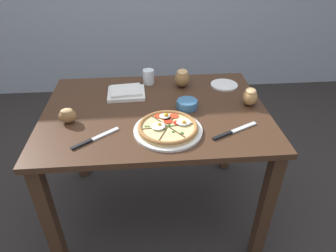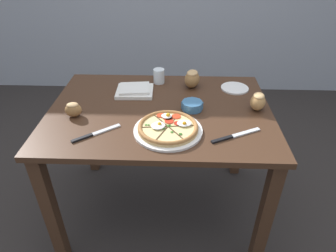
# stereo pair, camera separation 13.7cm
# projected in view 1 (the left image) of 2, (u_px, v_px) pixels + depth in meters

# --- Properties ---
(ground_plane) EXTENTS (12.00, 12.00, 0.00)m
(ground_plane) POSITION_uv_depth(u_px,v_px,m) (158.00, 207.00, 1.97)
(ground_plane) COLOR #2D2826
(dining_table) EXTENTS (1.15, 0.84, 0.75)m
(dining_table) POSITION_uv_depth(u_px,v_px,m) (156.00, 127.00, 1.62)
(dining_table) COLOR #422819
(dining_table) RESTS_ON ground_plane
(pizza) EXTENTS (0.32, 0.32, 0.05)m
(pizza) POSITION_uv_depth(u_px,v_px,m) (168.00, 128.00, 1.38)
(pizza) COLOR white
(pizza) RESTS_ON dining_table
(ramekin_bowl) EXTENTS (0.11, 0.11, 0.04)m
(ramekin_bowl) POSITION_uv_depth(u_px,v_px,m) (187.00, 104.00, 1.55)
(ramekin_bowl) COLOR teal
(ramekin_bowl) RESTS_ON dining_table
(napkin_folded) EXTENTS (0.21, 0.18, 0.04)m
(napkin_folded) POSITION_uv_depth(u_px,v_px,m) (126.00, 92.00, 1.68)
(napkin_folded) COLOR silver
(napkin_folded) RESTS_ON dining_table
(bread_piece_near) EXTENTS (0.11, 0.13, 0.10)m
(bread_piece_near) POSITION_uv_depth(u_px,v_px,m) (182.00, 78.00, 1.76)
(bread_piece_near) COLOR olive
(bread_piece_near) RESTS_ON dining_table
(bread_piece_mid) EXTENTS (0.10, 0.12, 0.09)m
(bread_piece_mid) POSITION_uv_depth(u_px,v_px,m) (250.00, 96.00, 1.58)
(bread_piece_mid) COLOR #B27F47
(bread_piece_mid) RESTS_ON dining_table
(bread_piece_far) EXTENTS (0.09, 0.07, 0.07)m
(bread_piece_far) POSITION_uv_depth(u_px,v_px,m) (67.00, 115.00, 1.43)
(bread_piece_far) COLOR olive
(bread_piece_far) RESTS_ON dining_table
(knife_main) EXTENTS (0.24, 0.13, 0.01)m
(knife_main) POSITION_uv_depth(u_px,v_px,m) (234.00, 131.00, 1.38)
(knife_main) COLOR silver
(knife_main) RESTS_ON dining_table
(knife_spare) EXTENTS (0.20, 0.16, 0.01)m
(knife_spare) POSITION_uv_depth(u_px,v_px,m) (95.00, 138.00, 1.33)
(knife_spare) COLOR silver
(knife_spare) RESTS_ON dining_table
(water_glass) EXTENTS (0.07, 0.07, 0.09)m
(water_glass) POSITION_uv_depth(u_px,v_px,m) (149.00, 78.00, 1.79)
(water_glass) COLOR white
(water_glass) RESTS_ON dining_table
(side_saucer) EXTENTS (0.16, 0.16, 0.01)m
(side_saucer) POSITION_uv_depth(u_px,v_px,m) (224.00, 85.00, 1.78)
(side_saucer) COLOR white
(side_saucer) RESTS_ON dining_table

